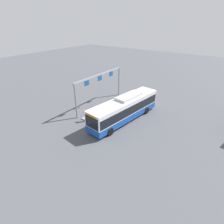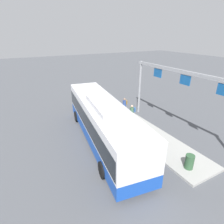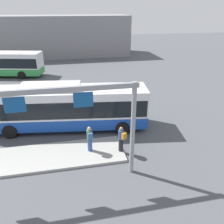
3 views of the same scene
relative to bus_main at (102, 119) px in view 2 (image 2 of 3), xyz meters
name	(u,v)px [view 2 (image 2 of 3)]	position (x,y,z in m)	size (l,w,h in m)	color
ground_plane	(103,141)	(0.01, 0.00, -1.81)	(120.00, 120.00, 0.00)	#4C4F54
platform_curb	(153,138)	(-1.57, -3.59, -1.73)	(10.00, 2.80, 0.16)	#9E9E99
bus_main	(102,119)	(0.00, 0.00, 0.00)	(12.08, 4.08, 3.46)	#1947AD
person_boarding	(125,106)	(3.28, -3.99, -0.76)	(0.53, 0.61, 1.67)	black
person_waiting_near	(132,113)	(1.39, -3.58, -0.76)	(0.37, 0.55, 1.67)	#334C8C
platform_sign_gantry	(184,89)	(-1.96, -5.80, 2.03)	(11.15, 0.24, 5.20)	gray
trash_bin	(189,162)	(-5.44, -3.09, -1.20)	(0.52, 0.52, 0.90)	#2D5133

